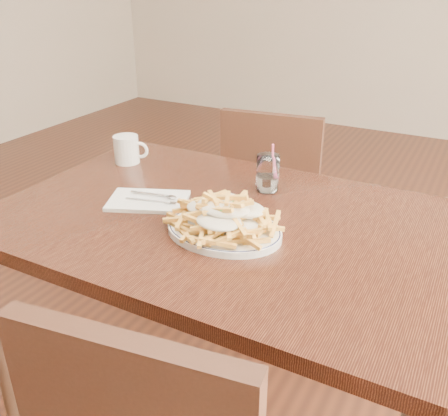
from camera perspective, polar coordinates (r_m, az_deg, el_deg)
The scene contains 8 objects.
table at distance 1.34m, azimuth 0.10°, elevation -3.95°, with size 1.20×0.80×0.75m.
chair_far at distance 2.09m, azimuth 5.75°, elevation 1.55°, with size 0.44×0.44×0.85m.
fries_plate at distance 1.22m, azimuth 0.00°, elevation -2.54°, with size 0.31×0.27×0.02m.
loaded_fries at distance 1.19m, azimuth 0.00°, elevation -0.37°, with size 0.30×0.26×0.08m.
napkin at distance 1.39m, azimuth -8.64°, elevation 0.83°, with size 0.21×0.14×0.01m, color silver.
cutlery at distance 1.39m, azimuth -8.56°, elevation 1.20°, with size 0.16×0.09×0.01m.
water_glass at distance 1.45m, azimuth 5.01°, elevation 3.74°, with size 0.07×0.07×0.15m.
coffee_mug at distance 1.69m, azimuth -11.00°, elevation 6.59°, with size 0.11×0.08×0.09m.
Camera 1 is at (0.55, -1.03, 1.34)m, focal length 40.00 mm.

